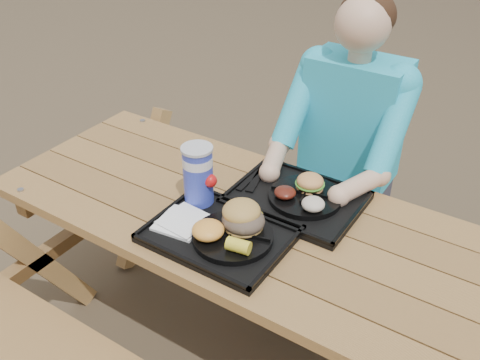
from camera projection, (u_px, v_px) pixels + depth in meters
The scene contains 18 objects.
ground at pixel (240, 352), 2.28m from camera, with size 60.00×60.00×0.00m, color #999999.
picnic_table at pixel (240, 289), 2.07m from camera, with size 1.80×1.49×0.75m, color #999999, non-canonical shape.
tray_near at pixel (220, 235), 1.74m from camera, with size 0.45×0.35×0.02m, color black.
tray_far at pixel (296, 200), 1.90m from camera, with size 0.45×0.35×0.02m, color black.
plate_near at pixel (233, 237), 1.70m from camera, with size 0.26×0.26×0.02m, color black.
plate_far at pixel (305, 197), 1.89m from camera, with size 0.26×0.26×0.02m, color black.
napkin_stack at pixel (181, 222), 1.77m from camera, with size 0.15×0.15×0.02m, color white.
soda_cup at pixel (198, 176), 1.83m from camera, with size 0.10×0.10×0.21m, color #1627AA.
condiment_bbq at pixel (239, 208), 1.82m from camera, with size 0.05×0.05×0.03m, color #310506.
condiment_mustard at pixel (257, 217), 1.78m from camera, with size 0.04×0.04×0.03m, color gold.
sandwich at pixel (243, 210), 1.69m from camera, with size 0.13×0.13×0.14m, color #C09044, non-canonical shape.
mac_cheese at pixel (208, 230), 1.67m from camera, with size 0.10×0.10×0.05m, color #FFB143.
corn_cob at pixel (238, 246), 1.62m from camera, with size 0.07×0.07×0.04m, color yellow, non-canonical shape.
cutlery_far at pixel (256, 180), 1.99m from camera, with size 0.03×0.16×0.01m, color black.
burger at pixel (310, 178), 1.89m from camera, with size 0.10×0.10×0.09m, color #E2964F, non-canonical shape.
baked_beans at pixel (285, 192), 1.86m from camera, with size 0.08×0.08×0.03m, color #571B11.
potato_salad at pixel (313, 204), 1.80m from camera, with size 0.08×0.08×0.04m, color beige.
diner at pixel (345, 169), 2.31m from camera, with size 0.48×0.84×1.28m, color teal, non-canonical shape.
Camera 1 is at (0.82, -1.26, 1.86)m, focal length 40.00 mm.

